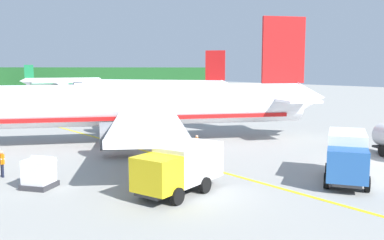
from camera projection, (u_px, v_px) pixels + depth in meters
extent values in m
cube|color=#999993|center=(85.00, 112.00, 67.97)|extent=(240.00, 320.00, 0.20)
cylinder|color=white|center=(115.00, 105.00, 39.00)|extent=(33.80, 19.74, 3.80)
cone|color=white|center=(311.00, 98.00, 43.05)|extent=(4.32, 4.33, 3.23)
cube|color=white|center=(147.00, 125.00, 30.63)|extent=(12.74, 16.03, 0.50)
cylinder|color=slate|center=(121.00, 136.00, 33.06)|extent=(3.85, 3.41, 2.20)
cube|color=white|center=(130.00, 104.00, 48.36)|extent=(10.22, 16.66, 0.50)
cylinder|color=slate|center=(115.00, 117.00, 45.48)|extent=(3.85, 3.41, 2.20)
cube|color=red|center=(283.00, 50.00, 41.82)|extent=(4.08, 2.32, 6.50)
cube|color=white|center=(282.00, 98.00, 42.40)|extent=(7.57, 10.72, 0.24)
cube|color=red|center=(115.00, 116.00, 39.13)|extent=(30.51, 17.93, 0.36)
cylinder|color=black|center=(134.00, 141.00, 37.15)|extent=(1.14, 0.81, 1.10)
cylinder|color=gray|center=(134.00, 132.00, 37.05)|extent=(0.20, 0.20, 0.50)
cylinder|color=black|center=(130.00, 132.00, 42.19)|extent=(1.14, 0.81, 1.10)
cylinder|color=gray|center=(130.00, 124.00, 42.10)|extent=(0.20, 0.20, 0.50)
cylinder|color=white|center=(146.00, 88.00, 83.87)|extent=(19.87, 27.19, 3.24)
cone|color=white|center=(74.00, 87.00, 88.54)|extent=(3.69, 3.42, 3.07)
cone|color=white|center=(229.00, 87.00, 79.07)|extent=(3.81, 3.80, 2.75)
cube|color=#192333|center=(81.00, 83.00, 87.92)|extent=(3.42, 3.23, 0.51)
cube|color=white|center=(138.00, 93.00, 76.06)|extent=(13.94, 10.02, 0.43)
cylinder|color=slate|center=(136.00, 98.00, 78.84)|extent=(3.08, 3.31, 1.87)
cube|color=white|center=(168.00, 89.00, 90.85)|extent=(13.05, 11.90, 0.43)
cylinder|color=slate|center=(157.00, 94.00, 89.20)|extent=(3.08, 3.31, 1.87)
cube|color=red|center=(215.00, 65.00, 79.33)|extent=(2.35, 3.27, 5.53)
cube|color=white|center=(215.00, 87.00, 79.82)|extent=(8.86, 7.22, 0.20)
cube|color=red|center=(146.00, 92.00, 83.98)|extent=(18.01, 24.57, 0.31)
cylinder|color=black|center=(94.00, 99.00, 87.51)|extent=(0.77, 0.94, 0.94)
cylinder|color=gray|center=(94.00, 96.00, 87.42)|extent=(0.17, 0.17, 0.43)
cylinder|color=black|center=(148.00, 101.00, 81.71)|extent=(0.77, 0.94, 0.94)
cylinder|color=gray|center=(148.00, 98.00, 81.63)|extent=(0.17, 0.17, 0.43)
cylinder|color=black|center=(156.00, 100.00, 85.92)|extent=(0.77, 0.94, 0.94)
cylinder|color=gray|center=(156.00, 96.00, 85.84)|extent=(0.17, 0.17, 0.43)
cylinder|color=white|center=(64.00, 81.00, 143.76)|extent=(23.29, 10.30, 2.51)
cone|color=white|center=(102.00, 81.00, 148.02)|extent=(2.29, 2.78, 2.39)
cone|color=white|center=(23.00, 81.00, 139.39)|extent=(2.71, 2.72, 2.14)
cube|color=#192333|center=(97.00, 79.00, 147.46)|extent=(2.21, 2.54, 0.40)
cube|color=white|center=(59.00, 82.00, 149.02)|extent=(7.42, 10.92, 0.33)
cylinder|color=slate|center=(63.00, 85.00, 147.83)|extent=(2.48, 2.08, 1.46)
cube|color=white|center=(61.00, 83.00, 137.73)|extent=(5.55, 11.03, 0.33)
cylinder|color=slate|center=(64.00, 86.00, 139.92)|extent=(2.48, 2.08, 1.46)
cube|color=#19723F|center=(29.00, 71.00, 139.69)|extent=(2.82, 1.19, 4.30)
cube|color=white|center=(29.00, 81.00, 140.08)|extent=(4.29, 7.19, 0.16)
cube|color=#19723F|center=(64.00, 83.00, 143.85)|extent=(21.00, 9.39, 0.24)
cylinder|color=black|center=(91.00, 87.00, 147.03)|extent=(0.76, 0.46, 0.73)
cylinder|color=gray|center=(91.00, 85.00, 146.97)|extent=(0.13, 0.13, 0.33)
cylinder|color=black|center=(61.00, 87.00, 145.28)|extent=(0.76, 0.46, 0.73)
cylinder|color=gray|center=(61.00, 85.00, 145.21)|extent=(0.13, 0.13, 0.33)
cylinder|color=black|center=(61.00, 87.00, 142.06)|extent=(0.76, 0.46, 0.73)
cylinder|color=gray|center=(61.00, 86.00, 142.00)|extent=(0.13, 0.13, 0.33)
cube|color=#2659A5|center=(347.00, 165.00, 23.71)|extent=(2.69, 2.82, 1.80)
cube|color=#192333|center=(348.00, 162.00, 22.87)|extent=(1.04, 1.61, 0.94)
cube|color=white|center=(347.00, 151.00, 26.49)|extent=(4.72, 4.08, 2.37)
cube|color=#262628|center=(346.00, 174.00, 25.80)|extent=(5.90, 4.47, 0.16)
cylinder|color=black|center=(367.00, 184.00, 23.77)|extent=(0.91, 0.71, 0.90)
cylinder|color=black|center=(326.00, 181.00, 24.48)|extent=(0.91, 0.71, 0.90)
cylinder|color=black|center=(365.00, 173.00, 26.30)|extent=(0.91, 0.71, 0.90)
cylinder|color=black|center=(327.00, 170.00, 27.01)|extent=(0.91, 0.71, 0.90)
cylinder|color=black|center=(383.00, 151.00, 33.12)|extent=(0.64, 0.93, 0.90)
cube|color=yellow|center=(157.00, 174.00, 21.75)|extent=(2.33, 2.60, 1.80)
cube|color=#192333|center=(146.00, 171.00, 21.02)|extent=(0.57, 1.80, 0.94)
cube|color=white|center=(189.00, 162.00, 24.05)|extent=(4.34, 3.17, 2.03)
cube|color=#262628|center=(180.00, 184.00, 23.45)|extent=(5.90, 3.01, 0.16)
cylinder|color=black|center=(177.00, 196.00, 21.50)|extent=(0.94, 0.51, 0.90)
cylinder|color=black|center=(145.00, 189.00, 22.76)|extent=(0.94, 0.51, 0.90)
cylinder|color=black|center=(205.00, 185.00, 23.56)|extent=(0.94, 0.51, 0.90)
cylinder|color=black|center=(174.00, 179.00, 24.82)|extent=(0.94, 0.51, 0.90)
cube|color=#333338|center=(39.00, 185.00, 24.60)|extent=(2.29, 2.29, 0.30)
cube|color=silver|center=(39.00, 171.00, 24.49)|extent=(2.02, 2.02, 1.40)
cube|color=silver|center=(44.00, 160.00, 24.91)|extent=(1.34, 1.54, 0.54)
cylinder|color=#191E33|center=(2.00, 170.00, 27.04)|extent=(0.14, 0.14, 0.86)
cylinder|color=#191E33|center=(3.00, 171.00, 26.90)|extent=(0.14, 0.14, 0.86)
cube|color=orange|center=(2.00, 159.00, 26.88)|extent=(0.23, 0.45, 0.64)
cube|color=silver|center=(2.00, 158.00, 26.87)|extent=(0.24, 0.46, 0.06)
sphere|color=tan|center=(1.00, 152.00, 26.82)|extent=(0.23, 0.23, 0.23)
cylinder|color=orange|center=(0.00, 158.00, 27.07)|extent=(0.09, 0.09, 0.61)
cylinder|color=orange|center=(3.00, 159.00, 26.67)|extent=(0.09, 0.09, 0.61)
cylinder|color=#191E33|center=(197.00, 151.00, 33.23)|extent=(0.14, 0.14, 0.85)
cylinder|color=#191E33|center=(197.00, 152.00, 33.05)|extent=(0.14, 0.14, 0.85)
cube|color=orange|center=(197.00, 142.00, 33.04)|extent=(0.47, 0.47, 0.64)
cube|color=silver|center=(197.00, 142.00, 33.04)|extent=(0.48, 0.48, 0.06)
sphere|color=tan|center=(197.00, 136.00, 32.99)|extent=(0.23, 0.23, 0.23)
cylinder|color=orange|center=(197.00, 141.00, 33.31)|extent=(0.09, 0.09, 0.61)
cylinder|color=orange|center=(196.00, 142.00, 32.77)|extent=(0.09, 0.09, 0.61)
cube|color=yellow|center=(145.00, 151.00, 35.56)|extent=(0.30, 60.00, 0.01)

